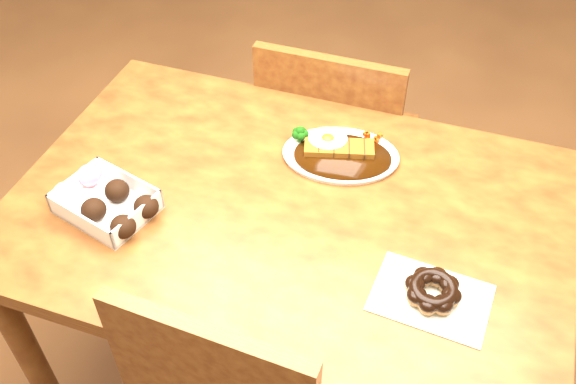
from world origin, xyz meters
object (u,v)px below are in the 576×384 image
(chair_far, at_px, (335,147))
(donut_box, at_px, (106,201))
(table, at_px, (287,237))
(katsu_curry_plate, at_px, (339,152))
(pon_de_ring, at_px, (433,291))

(chair_far, xyz_separation_m, donut_box, (-0.33, -0.67, 0.30))
(table, relative_size, chair_far, 1.38)
(chair_far, xyz_separation_m, katsu_curry_plate, (0.09, -0.34, 0.29))
(donut_box, xyz_separation_m, pon_de_ring, (0.70, -0.00, -0.01))
(table, distance_m, pon_de_ring, 0.38)
(chair_far, bearing_deg, donut_box, 63.64)
(table, relative_size, pon_de_ring, 5.24)
(chair_far, distance_m, pon_de_ring, 0.82)
(katsu_curry_plate, bearing_deg, table, -107.29)
(katsu_curry_plate, distance_m, donut_box, 0.54)
(katsu_curry_plate, relative_size, donut_box, 1.27)
(katsu_curry_plate, height_order, pon_de_ring, katsu_curry_plate)
(table, xyz_separation_m, katsu_curry_plate, (0.06, 0.20, 0.11))
(table, relative_size, katsu_curry_plate, 4.01)
(table, relative_size, donut_box, 5.09)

